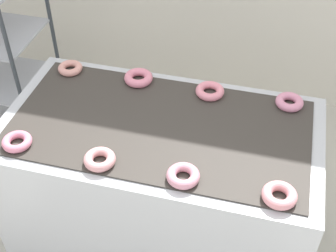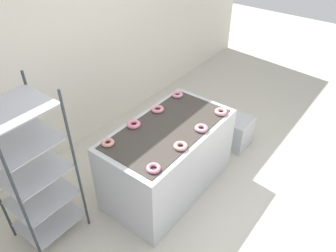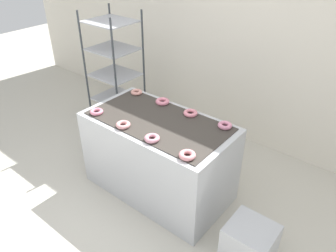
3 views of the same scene
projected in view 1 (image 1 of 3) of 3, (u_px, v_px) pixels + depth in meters
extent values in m
cube|color=#B7BABF|center=(161.00, 188.00, 2.40)|extent=(1.46, 0.79, 0.85)
cube|color=#38332D|center=(160.00, 126.00, 2.12)|extent=(1.34, 0.70, 0.01)
cube|color=#262628|center=(230.00, 243.00, 1.96)|extent=(0.12, 0.07, 0.10)
cylinder|color=#33383D|center=(13.00, 65.00, 2.55)|extent=(0.02, 0.02, 1.61)
cylinder|color=#33383D|center=(51.00, 22.00, 2.90)|extent=(0.02, 0.02, 1.61)
cube|color=#A8AAB2|center=(15.00, 118.00, 3.21)|extent=(0.55, 0.48, 0.01)
cube|color=#A8AAB2|center=(3.00, 79.00, 2.99)|extent=(0.55, 0.48, 0.01)
torus|color=pink|center=(17.00, 142.00, 2.01)|extent=(0.13, 0.13, 0.04)
torus|color=#D89292|center=(100.00, 159.00, 1.93)|extent=(0.13, 0.13, 0.04)
torus|color=pink|center=(183.00, 176.00, 1.86)|extent=(0.14, 0.14, 0.04)
torus|color=pink|center=(279.00, 195.00, 1.78)|extent=(0.14, 0.14, 0.04)
torus|color=#D99387|center=(70.00, 68.00, 2.42)|extent=(0.13, 0.13, 0.04)
torus|color=pink|center=(138.00, 78.00, 2.35)|extent=(0.14, 0.14, 0.04)
torus|color=pink|center=(210.00, 91.00, 2.27)|extent=(0.14, 0.14, 0.04)
torus|color=pink|center=(289.00, 102.00, 2.21)|extent=(0.13, 0.13, 0.04)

